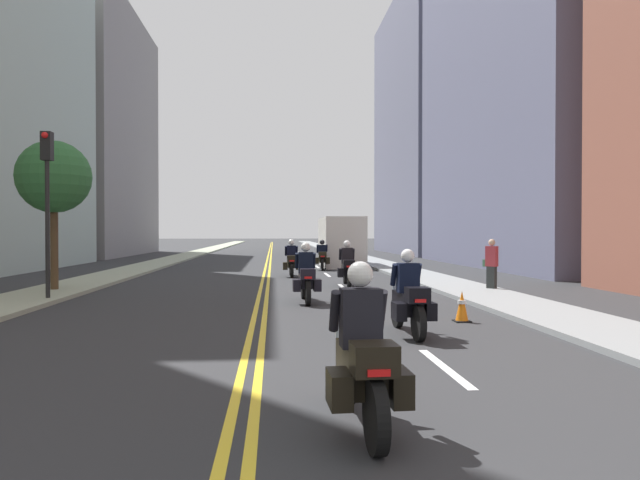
# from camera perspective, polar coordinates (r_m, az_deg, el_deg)

# --- Properties ---
(ground_plane) EXTENTS (264.00, 264.00, 0.00)m
(ground_plane) POSITION_cam_1_polar(r_m,az_deg,el_deg) (48.05, -5.07, -1.56)
(ground_plane) COLOR #2C2D2F
(sidewalk_left) EXTENTS (2.23, 144.00, 0.12)m
(sidewalk_left) POSITION_cam_1_polar(r_m,az_deg,el_deg) (48.56, -13.00, -1.48)
(sidewalk_left) COLOR #9BA48A
(sidewalk_left) RESTS_ON ground
(sidewalk_right) EXTENTS (2.23, 144.00, 0.12)m
(sidewalk_right) POSITION_cam_1_polar(r_m,az_deg,el_deg) (48.47, 2.87, -1.47)
(sidewalk_right) COLOR gray
(sidewalk_right) RESTS_ON ground
(centreline_yellow_inner) EXTENTS (0.12, 132.00, 0.01)m
(centreline_yellow_inner) POSITION_cam_1_polar(r_m,az_deg,el_deg) (48.05, -5.22, -1.56)
(centreline_yellow_inner) COLOR yellow
(centreline_yellow_inner) RESTS_ON ground
(centreline_yellow_outer) EXTENTS (0.12, 132.00, 0.01)m
(centreline_yellow_outer) POSITION_cam_1_polar(r_m,az_deg,el_deg) (48.05, -4.93, -1.56)
(centreline_yellow_outer) COLOR yellow
(centreline_yellow_outer) RESTS_ON ground
(lane_dashes_white) EXTENTS (0.14, 56.40, 0.01)m
(lane_dashes_white) POSITION_cam_1_polar(r_m,az_deg,el_deg) (29.18, 0.17, -3.06)
(lane_dashes_white) COLOR silver
(lane_dashes_white) RESTS_ON ground
(building_left_2) EXTENTS (8.53, 18.76, 20.82)m
(building_left_2) POSITION_cam_1_polar(r_m,az_deg,el_deg) (53.30, -22.44, 9.84)
(building_left_2) COLOR gray
(building_left_2) RESTS_ON ground
(building_right_2) EXTENTS (7.68, 19.15, 23.59)m
(building_right_2) POSITION_cam_1_polar(r_m,az_deg,el_deg) (55.50, 11.20, 10.97)
(building_right_2) COLOR slate
(building_right_2) RESTS_ON ground
(motorcycle_0) EXTENTS (0.78, 2.16, 1.66)m
(motorcycle_0) POSITION_cam_1_polar(r_m,az_deg,el_deg) (5.75, 4.24, -12.13)
(motorcycle_0) COLOR black
(motorcycle_0) RESTS_ON ground
(motorcycle_1) EXTENTS (0.77, 2.20, 1.64)m
(motorcycle_1) POSITION_cam_1_polar(r_m,az_deg,el_deg) (10.96, 8.91, -6.00)
(motorcycle_1) COLOR black
(motorcycle_1) RESTS_ON ground
(motorcycle_2) EXTENTS (0.77, 2.30, 1.67)m
(motorcycle_2) POSITION_cam_1_polar(r_m,az_deg,el_deg) (15.83, -1.42, -3.87)
(motorcycle_2) COLOR black
(motorcycle_2) RESTS_ON ground
(motorcycle_3) EXTENTS (0.77, 2.18, 1.66)m
(motorcycle_3) POSITION_cam_1_polar(r_m,az_deg,el_deg) (20.75, 2.75, -2.75)
(motorcycle_3) COLOR black
(motorcycle_3) RESTS_ON ground
(motorcycle_4) EXTENTS (0.76, 2.13, 1.65)m
(motorcycle_4) POSITION_cam_1_polar(r_m,az_deg,el_deg) (25.07, -2.88, -2.20)
(motorcycle_4) COLOR black
(motorcycle_4) RESTS_ON ground
(motorcycle_5) EXTENTS (0.78, 2.20, 1.57)m
(motorcycle_5) POSITION_cam_1_polar(r_m,az_deg,el_deg) (29.56, 0.22, -1.75)
(motorcycle_5) COLOR black
(motorcycle_5) RESTS_ON ground
(traffic_cone_0) EXTENTS (0.34, 0.34, 0.68)m
(traffic_cone_0) POSITION_cam_1_polar(r_m,az_deg,el_deg) (12.87, 14.04, -6.47)
(traffic_cone_0) COLOR black
(traffic_cone_0) RESTS_ON ground
(traffic_light_near) EXTENTS (0.28, 0.38, 4.76)m
(traffic_light_near) POSITION_cam_1_polar(r_m,az_deg,el_deg) (17.67, -25.68, 5.06)
(traffic_light_near) COLOR black
(traffic_light_near) RESTS_ON ground
(pedestrian_0) EXTENTS (0.44, 0.46, 1.73)m
(pedestrian_0) POSITION_cam_1_polar(r_m,az_deg,el_deg) (19.47, 16.81, -2.38)
(pedestrian_0) COLOR #292D2D
(pedestrian_0) RESTS_ON ground
(street_tree_0) EXTENTS (2.32, 2.32, 4.90)m
(street_tree_0) POSITION_cam_1_polar(r_m,az_deg,el_deg) (20.27, -25.12, 5.68)
(street_tree_0) COLOR #4A3722
(street_tree_0) RESTS_ON ground
(parked_truck) EXTENTS (2.20, 6.50, 2.80)m
(parked_truck) POSITION_cam_1_polar(r_m,az_deg,el_deg) (33.09, 2.00, -0.41)
(parked_truck) COLOR silver
(parked_truck) RESTS_ON ground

